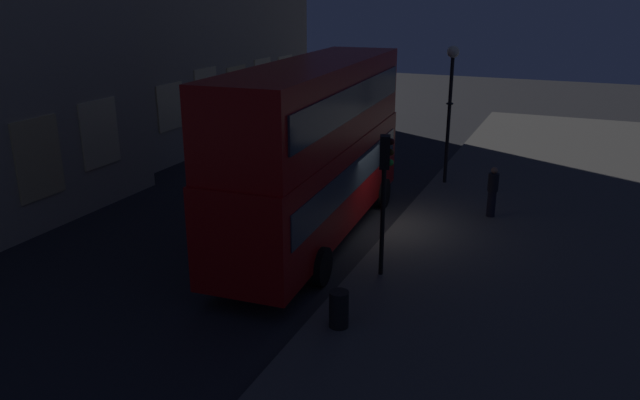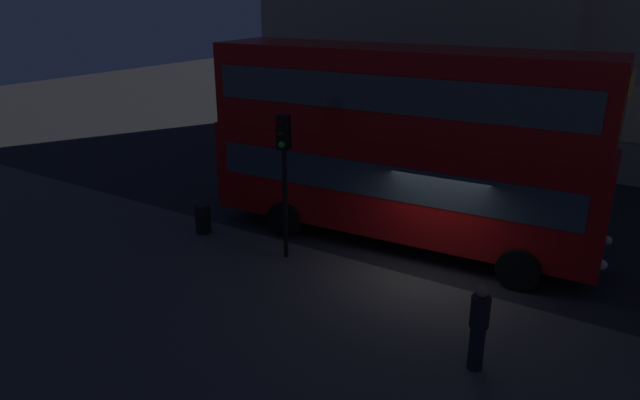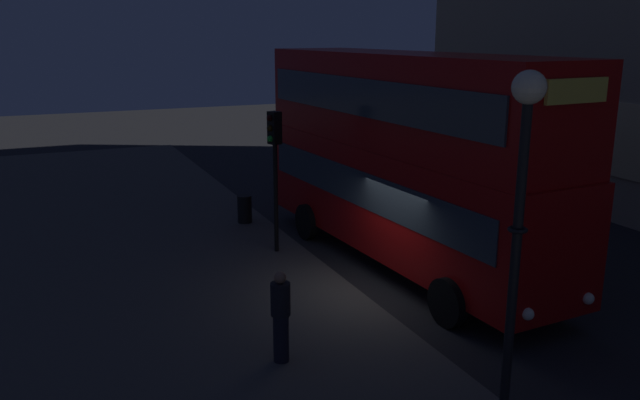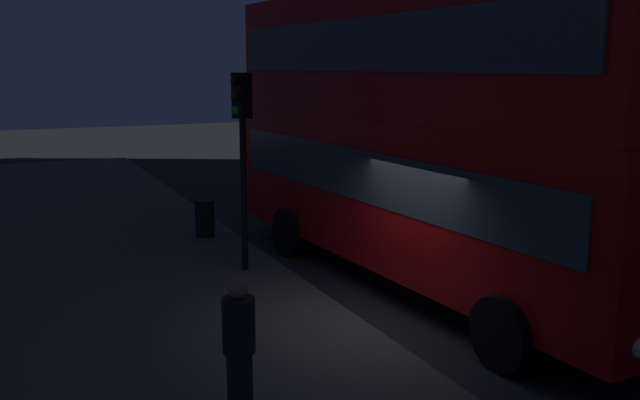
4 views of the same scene
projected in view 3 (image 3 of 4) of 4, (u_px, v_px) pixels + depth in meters
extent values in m
plane|color=#232326|center=(379.00, 294.00, 15.08)|extent=(80.00, 80.00, 0.00)
cube|color=#4C4944|center=(162.00, 330.00, 13.11)|extent=(44.00, 9.12, 0.12)
cube|color=#F2D18C|center=(468.00, 117.00, 27.01)|extent=(1.75, 0.06, 2.17)
cube|color=#E5C67F|center=(512.00, 119.00, 24.52)|extent=(1.75, 0.06, 2.55)
cube|color=#E5C67F|center=(565.00, 137.00, 22.17)|extent=(1.75, 0.06, 2.53)
cube|color=#F9E09E|center=(632.00, 142.00, 19.68)|extent=(1.75, 0.06, 2.30)
cube|color=#9E0C0C|center=(400.00, 196.00, 16.66)|extent=(10.85, 3.06, 2.62)
cube|color=#9E0C0C|center=(403.00, 100.00, 16.05)|extent=(10.63, 3.00, 2.29)
cube|color=#2D3842|center=(401.00, 183.00, 16.58)|extent=(10.00, 3.07, 0.90)
cube|color=#2D3842|center=(404.00, 95.00, 16.02)|extent=(10.00, 3.07, 0.90)
cube|color=#F2D84C|center=(577.00, 91.00, 11.32)|extent=(0.17, 1.46, 0.44)
sphere|color=white|center=(588.00, 298.00, 12.62)|extent=(0.24, 0.24, 0.24)
sphere|color=white|center=(528.00, 314.00, 11.92)|extent=(0.24, 0.24, 0.24)
cylinder|color=black|center=(538.00, 282.00, 14.41)|extent=(1.06, 0.30, 1.04)
cylinder|color=black|center=(447.00, 303.00, 13.30)|extent=(1.06, 0.30, 1.04)
cylinder|color=black|center=(379.00, 211.00, 20.09)|extent=(1.06, 0.30, 1.04)
cylinder|color=black|center=(306.00, 222.00, 18.97)|extent=(1.06, 0.30, 1.04)
cylinder|color=black|center=(276.00, 198.00, 17.31)|extent=(0.12, 0.12, 2.95)
cube|color=black|center=(275.00, 128.00, 16.84)|extent=(0.38, 0.34, 0.85)
sphere|color=black|center=(270.00, 118.00, 16.68)|extent=(0.17, 0.17, 0.17)
sphere|color=black|center=(270.00, 128.00, 16.74)|extent=(0.17, 0.17, 0.17)
sphere|color=green|center=(270.00, 139.00, 16.81)|extent=(0.17, 0.17, 0.17)
cylinder|color=black|center=(514.00, 277.00, 9.10)|extent=(0.14, 0.14, 4.88)
torus|color=black|center=(518.00, 230.00, 8.92)|extent=(0.28, 0.28, 0.06)
sphere|color=#F9EFC6|center=(529.00, 87.00, 8.43)|extent=(0.46, 0.46, 0.46)
cylinder|color=black|center=(281.00, 338.00, 11.65)|extent=(0.29, 0.29, 0.90)
cylinder|color=black|center=(280.00, 299.00, 11.46)|extent=(0.36, 0.36, 0.60)
sphere|color=#8C664C|center=(280.00, 277.00, 11.36)|extent=(0.22, 0.22, 0.22)
cylinder|color=black|center=(245.00, 209.00, 20.24)|extent=(0.45, 0.45, 0.86)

